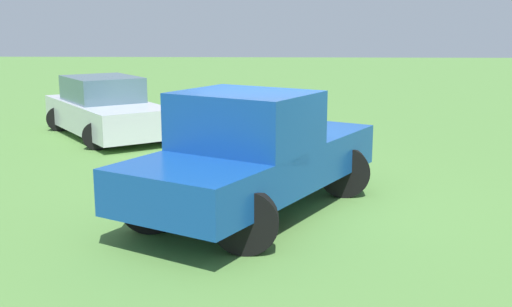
{
  "coord_description": "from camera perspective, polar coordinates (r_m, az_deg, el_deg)",
  "views": [
    {
      "loc": [
        0.11,
        -9.41,
        2.79
      ],
      "look_at": [
        -0.24,
        -0.55,
        0.9
      ],
      "focal_mm": 43.63,
      "sensor_mm": 36.0,
      "label": 1
    }
  ],
  "objects": [
    {
      "name": "ground_plane",
      "position": [
        9.81,
        1.56,
        -4.48
      ],
      "size": [
        80.0,
        80.0,
        0.0
      ],
      "primitive_type": "plane",
      "color": "#54843D"
    },
    {
      "name": "sedan_near",
      "position": [
        15.76,
        -13.63,
        3.96
      ],
      "size": [
        3.99,
        4.6,
        1.46
      ],
      "rotation": [
        0.0,
        0.0,
        5.33
      ],
      "color": "black",
      "rests_on": "ground_plane"
    },
    {
      "name": "pickup_truck",
      "position": [
        8.95,
        -0.4,
        0.17
      ],
      "size": [
        3.85,
        4.94,
        1.83
      ],
      "rotation": [
        0.0,
        0.0,
        1.06
      ],
      "color": "black",
      "rests_on": "ground_plane"
    }
  ]
}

